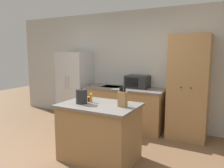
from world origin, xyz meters
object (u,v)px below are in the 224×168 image
microwave (137,82)px  spice_bottle_short_red (89,99)px  spice_bottle_amber_oil (82,97)px  kettle (82,96)px  knife_block (123,99)px  pantry_cabinet (189,87)px  spice_bottle_tall_dark (91,98)px  refrigerator (75,86)px

microwave → spice_bottle_short_red: bearing=-97.1°
spice_bottle_short_red → spice_bottle_amber_oil: size_ratio=0.90×
kettle → spice_bottle_amber_oil: bearing=126.3°
kettle → knife_block: bearing=10.5°
pantry_cabinet → spice_bottle_tall_dark: size_ratio=13.81×
microwave → knife_block: bearing=-75.6°
spice_bottle_tall_dark → kettle: (-0.09, -0.13, 0.04)m
spice_bottle_short_red → kettle: kettle is taller
spice_bottle_short_red → spice_bottle_amber_oil: 0.24m
spice_bottle_short_red → spice_bottle_amber_oil: (-0.22, 0.10, 0.00)m
microwave → kettle: size_ratio=2.01×
knife_block → kettle: 0.66m
knife_block → microwave: bearing=104.4°
pantry_cabinet → knife_block: size_ratio=6.31×
spice_bottle_tall_dark → knife_block: bearing=-1.5°
refrigerator → spice_bottle_short_red: size_ratio=20.31×
microwave → pantry_cabinet: bearing=-5.0°
pantry_cabinet → microwave: size_ratio=4.08×
knife_block → kettle: (-0.64, -0.12, -0.01)m
spice_bottle_short_red → spice_bottle_amber_oil: bearing=155.4°
spice_bottle_short_red → kettle: (-0.03, -0.16, 0.07)m
microwave → spice_bottle_tall_dark: 1.62m
kettle → spice_bottle_tall_dark: bearing=57.4°
microwave → kettle: bearing=-97.4°
spice_bottle_tall_dark → kettle: size_ratio=0.59×
spice_bottle_tall_dark → spice_bottle_amber_oil: (-0.27, 0.12, -0.03)m
spice_bottle_tall_dark → spice_bottle_short_red: (-0.06, 0.02, -0.03)m
refrigerator → kettle: (1.39, -1.64, 0.16)m
microwave → spice_bottle_short_red: size_ratio=5.98×
refrigerator → microwave: bearing=3.8°
kettle → microwave: bearing=82.6°
microwave → spice_bottle_short_red: microwave is taller
spice_bottle_tall_dark → kettle: kettle is taller
knife_block → spice_bottle_tall_dark: 0.56m
pantry_cabinet → spice_bottle_amber_oil: pantry_cabinet is taller
pantry_cabinet → knife_block: 1.68m
pantry_cabinet → spice_bottle_short_red: size_ratio=24.39×
microwave → spice_bottle_tall_dark: microwave is taller
knife_block → kettle: size_ratio=1.30×
pantry_cabinet → spice_bottle_short_red: pantry_cabinet is taller
knife_block → spice_bottle_short_red: size_ratio=3.87×
knife_block → spice_bottle_tall_dark: size_ratio=2.19×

